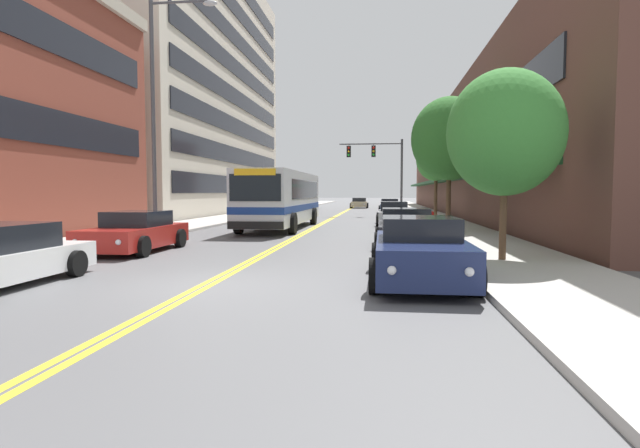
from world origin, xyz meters
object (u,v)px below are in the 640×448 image
street_tree_right_near (505,133)px  street_tree_right_mid (449,139)px  car_silver_parked_right_far (394,214)px  traffic_signal_mast (380,162)px  car_red_parked_left_far (136,233)px  street_lamp_left_near (161,100)px  fire_hydrant (432,221)px  city_bus (282,197)px  car_slate_blue_parked_right_mid (390,206)px  car_charcoal_parked_right_end (406,229)px  car_beige_moving_lead (359,203)px  street_tree_right_far (436,159)px  car_navy_parked_right_foreground (420,251)px  car_black_parked_left_near (275,209)px

street_tree_right_near → street_tree_right_mid: size_ratio=0.79×
car_silver_parked_right_far → street_tree_right_mid: (2.46, -5.12, 3.83)m
car_silver_parked_right_far → traffic_signal_mast: 11.83m
car_red_parked_left_far → street_tree_right_near: (11.12, -1.58, 2.87)m
street_tree_right_near → street_lamp_left_near: bearing=156.6°
traffic_signal_mast → fire_hydrant: 17.64m
city_bus → car_slate_blue_parked_right_mid: city_bus is taller
city_bus → car_red_parked_left_far: bearing=-103.7°
city_bus → fire_hydrant: bearing=-18.0°
car_charcoal_parked_right_end → street_tree_right_near: size_ratio=0.88×
car_slate_blue_parked_right_mid → car_silver_parked_right_far: car_silver_parked_right_far is taller
city_bus → car_silver_parked_right_far: (5.98, 3.39, -1.04)m
traffic_signal_mast → car_red_parked_left_far: bearing=-107.0°
traffic_signal_mast → street_tree_right_near: (3.34, -27.11, -0.90)m
traffic_signal_mast → car_beige_moving_lead: bearing=97.2°
street_tree_right_far → city_bus: bearing=-141.9°
car_beige_moving_lead → fire_hydrant: car_beige_moving_lead is taller
street_tree_right_far → fire_hydrant: (-1.14, -9.32, -3.45)m
car_red_parked_left_far → fire_hydrant: car_red_parked_left_far is taller
street_lamp_left_near → street_tree_right_mid: 13.09m
car_red_parked_left_far → car_slate_blue_parked_right_mid: car_red_parked_left_far is taller
car_navy_parked_right_foreground → traffic_signal_mast: traffic_signal_mast is taller
car_charcoal_parked_right_end → car_beige_moving_lead: car_charcoal_parked_right_end is taller
car_navy_parked_right_foreground → car_slate_blue_parked_right_mid: car_navy_parked_right_foreground is taller
city_bus → car_charcoal_parked_right_end: (6.11, -8.42, -1.05)m
car_black_parked_left_near → street_tree_right_far: size_ratio=0.90×
car_beige_moving_lead → traffic_signal_mast: (2.51, -19.89, 3.79)m
car_navy_parked_right_foreground → street_tree_right_far: 22.68m
car_black_parked_left_near → fire_hydrant: size_ratio=5.32×
car_navy_parked_right_foreground → car_black_parked_left_near: bearing=108.6°
car_red_parked_left_far → street_tree_right_far: bearing=57.3°
car_navy_parked_right_foreground → city_bus: bearing=111.5°
car_charcoal_parked_right_end → city_bus: bearing=126.0°
street_tree_right_far → street_tree_right_near: bearing=-90.9°
street_lamp_left_near → street_tree_right_mid: (11.73, 5.71, -1.05)m
car_beige_moving_lead → fire_hydrant: bearing=-82.3°
city_bus → car_slate_blue_parked_right_mid: (6.02, 21.00, -1.07)m
car_red_parked_left_far → street_tree_right_near: size_ratio=0.90×
car_black_parked_left_near → street_tree_right_mid: 17.28m
car_navy_parked_right_foreground → street_tree_right_far: bearing=83.2°
car_navy_parked_right_foreground → traffic_signal_mast: size_ratio=0.76×
car_beige_moving_lead → street_tree_right_mid: 36.88m
car_silver_parked_right_far → street_tree_right_mid: size_ratio=0.76×
street_lamp_left_near → street_tree_right_near: (11.75, -5.09, -2.03)m
city_bus → street_tree_right_mid: street_tree_right_mid is taller
car_black_parked_left_near → street_tree_right_mid: size_ratio=0.76×
car_slate_blue_parked_right_mid → traffic_signal_mast: 7.50m
car_charcoal_parked_right_end → traffic_signal_mast: bearing=92.5°
car_red_parked_left_far → car_beige_moving_lead: (5.27, 45.43, -0.03)m
car_navy_parked_right_foreground → street_tree_right_far: size_ratio=0.88×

